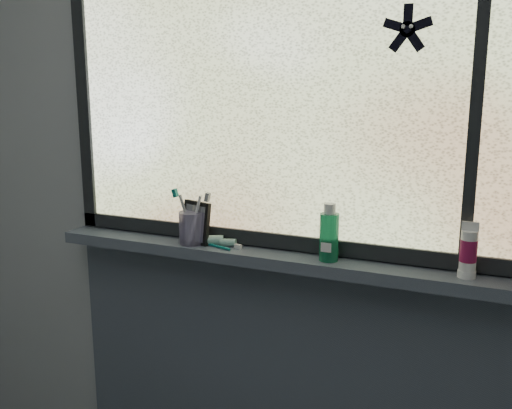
{
  "coord_description": "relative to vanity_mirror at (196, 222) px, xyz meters",
  "views": [
    {
      "loc": [
        0.68,
        -0.45,
        1.57
      ],
      "look_at": [
        0.02,
        1.05,
        1.22
      ],
      "focal_mm": 40.0,
      "sensor_mm": 36.0,
      "label": 1
    }
  ],
  "objects": [
    {
      "name": "toothbrush_lying",
      "position": [
        0.07,
        -0.02,
        -0.07
      ],
      "size": [
        0.21,
        0.08,
        0.01
      ],
      "primitive_type": null,
      "rotation": [
        0.0,
        0.0,
        -0.29
      ],
      "color": "#0C706B",
      "rests_on": "windowsill"
    },
    {
      "name": "vanity_mirror",
      "position": [
        0.0,
        0.0,
        0.0
      ],
      "size": [
        0.13,
        0.09,
        0.15
      ],
      "primitive_type": "cube",
      "rotation": [
        0.0,
        0.0,
        -0.29
      ],
      "color": "black",
      "rests_on": "windowsill"
    },
    {
      "name": "toothpaste_tube",
      "position": [
        0.09,
        0.0,
        -0.06
      ],
      "size": [
        0.19,
        0.1,
        0.03
      ],
      "primitive_type": null,
      "rotation": [
        0.0,
        0.0,
        0.34
      ],
      "color": "silver",
      "rests_on": "windowsill"
    },
    {
      "name": "windowsill",
      "position": [
        0.28,
        -0.0,
        -0.09
      ],
      "size": [
        1.62,
        0.14,
        0.04
      ],
      "primitive_type": "cube",
      "color": "#444C5A",
      "rests_on": "wall_back"
    },
    {
      "name": "frame_left",
      "position": [
        -0.49,
        0.05,
        0.44
      ],
      "size": [
        0.05,
        0.03,
        1.1
      ],
      "primitive_type": "cube",
      "color": "black",
      "rests_on": "wall_back"
    },
    {
      "name": "starfish_sticker",
      "position": [
        0.68,
        0.04,
        0.63
      ],
      "size": [
        0.15,
        0.02,
        0.15
      ],
      "primitive_type": null,
      "color": "black",
      "rests_on": "window_pane"
    },
    {
      "name": "frame_bottom",
      "position": [
        0.28,
        0.05,
        -0.04
      ],
      "size": [
        1.6,
        0.03,
        0.05
      ],
      "primitive_type": "cube",
      "color": "black",
      "rests_on": "windowsill"
    },
    {
      "name": "toothbrush_cup",
      "position": [
        -0.01,
        -0.02,
        -0.02
      ],
      "size": [
        0.09,
        0.09,
        0.11
      ],
      "primitive_type": "cylinder",
      "rotation": [
        0.0,
        0.0,
        0.03
      ],
      "color": "#B4A6DB",
      "rests_on": "windowsill"
    },
    {
      "name": "mouthwash_bottle",
      "position": [
        0.48,
        -0.01,
        0.02
      ],
      "size": [
        0.06,
        0.06,
        0.15
      ],
      "primitive_type": "cylinder",
      "rotation": [
        0.0,
        0.0,
        0.05
      ],
      "color": "#1A8B57",
      "rests_on": "windowsill"
    },
    {
      "name": "frame_mullion",
      "position": [
        0.88,
        0.05,
        0.44
      ],
      "size": [
        0.03,
        0.03,
        1.0
      ],
      "primitive_type": "cube",
      "color": "black",
      "rests_on": "wall_back"
    },
    {
      "name": "wall_back",
      "position": [
        0.28,
        0.07,
        0.16
      ],
      "size": [
        3.0,
        0.01,
        2.5
      ],
      "primitive_type": "cube",
      "color": "#9EA3A8",
      "rests_on": "ground"
    },
    {
      "name": "sill_apron",
      "position": [
        0.28,
        0.06,
        -0.6
      ],
      "size": [
        1.62,
        0.02,
        0.98
      ],
      "primitive_type": "cube",
      "color": "#444C5A",
      "rests_on": "floor"
    },
    {
      "name": "window_pane",
      "position": [
        0.28,
        0.05,
        0.44
      ],
      "size": [
        1.5,
        0.01,
        1.0
      ],
      "primitive_type": "cube",
      "color": "silver",
      "rests_on": "wall_back"
    },
    {
      "name": "cream_tube",
      "position": [
        0.89,
        -0.01,
        0.01
      ],
      "size": [
        0.06,
        0.06,
        0.12
      ],
      "primitive_type": "cylinder",
      "rotation": [
        0.0,
        0.0,
        0.37
      ],
      "color": "silver",
      "rests_on": "windowsill"
    }
  ]
}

